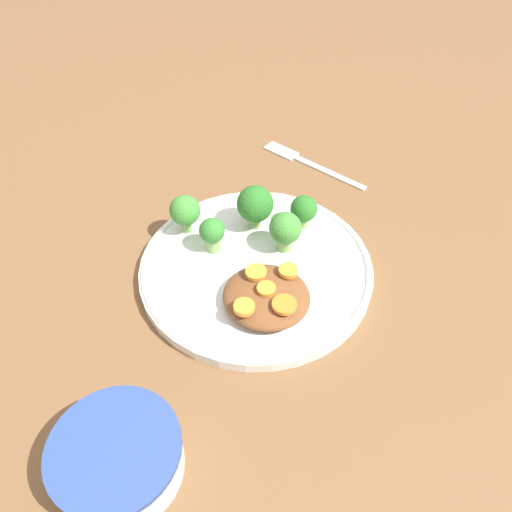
{
  "coord_description": "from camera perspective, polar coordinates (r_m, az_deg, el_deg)",
  "views": [
    {
      "loc": [
        0.19,
        -0.38,
        0.46
      ],
      "look_at": [
        0.0,
        0.0,
        0.03
      ],
      "focal_mm": 35.0,
      "sensor_mm": 36.0,
      "label": 1
    }
  ],
  "objects": [
    {
      "name": "carrot_slice_4",
      "position": [
        0.56,
        1.18,
        -3.77
      ],
      "size": [
        0.02,
        0.02,
        0.01
      ],
      "primitive_type": "cylinder",
      "color": "orange",
      "rests_on": "stew_mound"
    },
    {
      "name": "broccoli_floret_0",
      "position": [
        0.65,
        -8.12,
        5.09
      ],
      "size": [
        0.04,
        0.04,
        0.05
      ],
      "color": "#759E51",
      "rests_on": "plate"
    },
    {
      "name": "ground_plane",
      "position": [
        0.63,
        0.0,
        -1.85
      ],
      "size": [
        4.0,
        4.0,
        0.0
      ],
      "primitive_type": "plane",
      "color": "brown"
    },
    {
      "name": "carrot_slice_2",
      "position": [
        0.54,
        3.26,
        -5.56
      ],
      "size": [
        0.03,
        0.03,
        0.0
      ],
      "primitive_type": "cylinder",
      "color": "orange",
      "rests_on": "stew_mound"
    },
    {
      "name": "carrot_slice_1",
      "position": [
        0.57,
        0.0,
        -1.89
      ],
      "size": [
        0.02,
        0.02,
        0.01
      ],
      "primitive_type": "cylinder",
      "color": "orange",
      "rests_on": "stew_mound"
    },
    {
      "name": "stew_mound",
      "position": [
        0.57,
        1.21,
        -4.63
      ],
      "size": [
        0.1,
        0.1,
        0.02
      ],
      "primitive_type": "ellipsoid",
      "color": "brown",
      "rests_on": "plate"
    },
    {
      "name": "carrot_slice_0",
      "position": [
        0.57,
        3.71,
        -1.69
      ],
      "size": [
        0.02,
        0.02,
        0.01
      ],
      "primitive_type": "cylinder",
      "color": "orange",
      "rests_on": "stew_mound"
    },
    {
      "name": "broccoli_floret_3",
      "position": [
        0.62,
        -4.94,
        2.75
      ],
      "size": [
        0.03,
        0.03,
        0.05
      ],
      "color": "#7FA85B",
      "rests_on": "plate"
    },
    {
      "name": "carrot_slice_3",
      "position": [
        0.54,
        -1.36,
        -5.85
      ],
      "size": [
        0.02,
        0.02,
        0.01
      ],
      "primitive_type": "cylinder",
      "color": "orange",
      "rests_on": "stew_mound"
    },
    {
      "name": "dip_bowl",
      "position": [
        0.49,
        -15.57,
        -21.17
      ],
      "size": [
        0.12,
        0.12,
        0.05
      ],
      "color": "silver",
      "rests_on": "ground_plane"
    },
    {
      "name": "broccoli_floret_4",
      "position": [
        0.62,
        3.36,
        3.02
      ],
      "size": [
        0.04,
        0.04,
        0.06
      ],
      "color": "#759E51",
      "rests_on": "plate"
    },
    {
      "name": "broccoli_floret_2",
      "position": [
        0.65,
        5.48,
        5.29
      ],
      "size": [
        0.04,
        0.04,
        0.05
      ],
      "color": "#7FA85B",
      "rests_on": "plate"
    },
    {
      "name": "plate",
      "position": [
        0.62,
        0.0,
        -1.27
      ],
      "size": [
        0.29,
        0.29,
        0.02
      ],
      "color": "silver",
      "rests_on": "ground_plane"
    },
    {
      "name": "fork",
      "position": [
        0.81,
        5.53,
        10.8
      ],
      "size": [
        0.18,
        0.06,
        0.01
      ],
      "rotation": [
        0.0,
        0.0,
        9.21
      ],
      "color": "silver",
      "rests_on": "ground_plane"
    },
    {
      "name": "broccoli_floret_1",
      "position": [
        0.64,
        -0.1,
        5.89
      ],
      "size": [
        0.05,
        0.05,
        0.06
      ],
      "color": "#759E51",
      "rests_on": "plate"
    }
  ]
}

